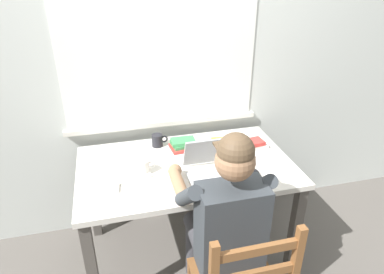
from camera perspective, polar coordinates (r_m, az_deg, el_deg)
The scene contains 13 objects.
ground_plane at distance 2.71m, azimuth -0.88°, elevation -18.19°, with size 8.00×8.00×0.00m, color #56514C.
back_wall at distance 2.46m, azimuth -3.85°, elevation 12.31°, with size 6.00×0.08×2.60m.
desk at distance 2.29m, azimuth -0.99°, elevation -6.57°, with size 1.37×0.82×0.75m.
seated_person at distance 1.92m, azimuth 5.23°, elevation -13.13°, with size 0.50×0.60×1.25m.
laptop at distance 2.11m, azimuth 3.70°, elevation -5.13°, with size 0.33×0.32×0.22m.
computer_mouse at distance 2.16m, azimuth 10.18°, elevation -5.79°, with size 0.06×0.10×0.03m, color black.
coffee_mug_white at distance 2.15m, azimuth -8.07°, elevation -4.80°, with size 0.12×0.08×0.09m.
coffee_mug_dark at distance 2.44m, azimuth -5.66°, elevation -0.55°, with size 0.11×0.08×0.09m.
book_stack_main at distance 2.45m, azimuth 9.88°, elevation -1.22°, with size 0.21×0.13×0.06m.
book_stack_side at distance 2.41m, azimuth -1.57°, elevation -1.18°, with size 0.18×0.17×0.06m.
paper_pile_near_laptop at distance 2.17m, azimuth -9.89°, elevation -5.86°, with size 0.21×0.18×0.01m, color silver.
paper_pile_back_corner at distance 2.11m, azimuth -14.98°, elevation -7.54°, with size 0.23×0.18×0.02m, color silver.
landscape_photo_print at distance 2.54m, azimuth 4.69°, elevation -0.49°, with size 0.13×0.09×0.00m, color gold.
Camera 1 is at (-0.43, -1.85, 1.93)m, focal length 32.47 mm.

